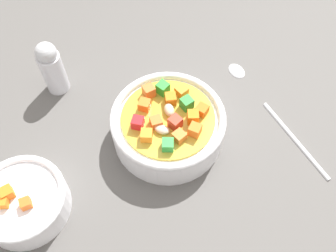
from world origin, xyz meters
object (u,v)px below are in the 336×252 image
at_px(soup_bowl_main, 168,125).
at_px(pepper_shaker, 52,67).
at_px(spoon, 264,102).
at_px(side_bowl_small, 23,202).

distance_m(soup_bowl_main, pepper_shaker, 0.20).
relative_size(spoon, side_bowl_small, 2.08).
bearing_deg(soup_bowl_main, pepper_shaker, -62.39).
distance_m(soup_bowl_main, side_bowl_small, 0.21).
bearing_deg(side_bowl_small, pepper_shaker, -127.64).
bearing_deg(side_bowl_small, soup_bowl_main, 176.05).
bearing_deg(pepper_shaker, soup_bowl_main, 117.61).
height_order(soup_bowl_main, pepper_shaker, pepper_shaker).
xyz_separation_m(side_bowl_small, pepper_shaker, (-0.12, -0.16, 0.02)).
bearing_deg(side_bowl_small, spoon, 171.98).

